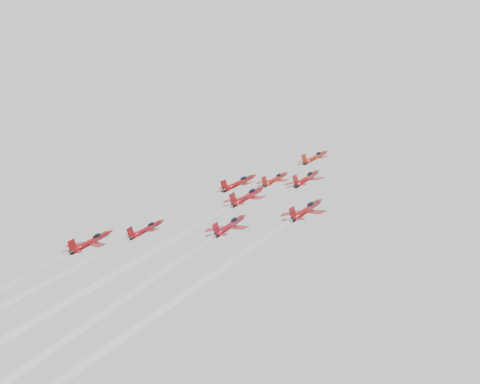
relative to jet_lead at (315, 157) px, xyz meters
The scene contains 7 objects.
jet_lead is the anchor object (origin of this frame).
jet_row2_left 21.37m from the jet_lead, 128.98° to the right, with size 10.27×13.52×7.35m.
jet_row2_center 18.96m from the jet_lead, 92.32° to the right, with size 8.76×11.53×6.27m.
jet_row2_right 24.76m from the jet_lead, 63.95° to the right, with size 9.76×12.84×6.98m.
jet_center 83.29m from the jet_lead, 89.96° to the right, with size 10.59×103.87×51.12m.
jet_rear_right 97.39m from the jet_lead, 83.59° to the right, with size 9.17×89.94×44.26m.
jet_rear_farright 94.47m from the jet_lead, 74.08° to the right, with size 9.10×89.30×43.94m.
Camera 1 is at (88.23, -113.12, 118.93)m, focal length 50.00 mm.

